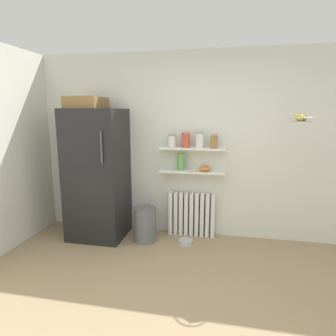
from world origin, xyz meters
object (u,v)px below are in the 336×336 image
at_px(vase, 181,162).
at_px(shelf_bowl, 205,169).
at_px(storage_jar_1, 186,140).
at_px(trash_bin, 145,224).
at_px(storage_jar_3, 214,141).
at_px(pet_food_bowl, 186,242).
at_px(radiator, 192,214).
at_px(refrigerator, 97,172).
at_px(hanging_fruit_basket, 301,118).
at_px(storage_jar_2, 200,140).
at_px(storage_jar_0, 172,141).

xyz_separation_m(vase, shelf_bowl, (0.34, 0.00, -0.09)).
distance_m(storage_jar_1, trash_bin, 1.30).
relative_size(storage_jar_3, pet_food_bowl, 0.97).
distance_m(storage_jar_3, trash_bin, 1.49).
xyz_separation_m(radiator, storage_jar_1, (-0.10, -0.03, 1.08)).
bearing_deg(refrigerator, storage_jar_3, 8.33).
height_order(vase, shelf_bowl, vase).
bearing_deg(trash_bin, pet_food_bowl, 1.84).
relative_size(radiator, hanging_fruit_basket, 2.18).
bearing_deg(hanging_fruit_basket, storage_jar_1, 161.45).
bearing_deg(trash_bin, storage_jar_2, 22.47).
distance_m(radiator, storage_jar_2, 1.09).
bearing_deg(storage_jar_2, vase, 180.00).
distance_m(storage_jar_3, vase, 0.54).
relative_size(storage_jar_3, hanging_fruit_basket, 0.63).
relative_size(storage_jar_1, shelf_bowl, 1.31).
xyz_separation_m(radiator, shelf_bowl, (0.18, -0.03, 0.69)).
distance_m(shelf_bowl, trash_bin, 1.14).
xyz_separation_m(radiator, storage_jar_0, (-0.29, -0.03, 1.06)).
distance_m(vase, hanging_fruit_basket, 1.61).
height_order(radiator, storage_jar_1, storage_jar_1).
distance_m(storage_jar_1, vase, 0.31).
height_order(vase, hanging_fruit_basket, hanging_fruit_basket).
height_order(vase, pet_food_bowl, vase).
bearing_deg(trash_bin, vase, 33.07).
height_order(radiator, storage_jar_0, storage_jar_0).
height_order(storage_jar_2, vase, storage_jar_2).
bearing_deg(shelf_bowl, refrigerator, -171.04).
height_order(storage_jar_1, hanging_fruit_basket, hanging_fruit_basket).
height_order(storage_jar_2, storage_jar_3, storage_jar_2).
bearing_deg(storage_jar_3, pet_food_bowl, -140.24).
bearing_deg(shelf_bowl, storage_jar_3, 0.00).
bearing_deg(pet_food_bowl, storage_jar_3, 39.76).
relative_size(trash_bin, pet_food_bowl, 2.41).
bearing_deg(hanging_fruit_basket, refrigerator, 175.16).
height_order(storage_jar_3, trash_bin, storage_jar_3).
height_order(refrigerator, storage_jar_3, refrigerator).
bearing_deg(vase, storage_jar_2, 0.00).
bearing_deg(storage_jar_0, refrigerator, -167.07).
bearing_deg(storage_jar_2, refrigerator, -170.54).
xyz_separation_m(radiator, storage_jar_2, (0.10, -0.03, 1.08)).
distance_m(refrigerator, shelf_bowl, 1.51).
distance_m(vase, shelf_bowl, 0.35).
bearing_deg(vase, refrigerator, -168.48).
distance_m(storage_jar_1, pet_food_bowl, 1.40).
distance_m(storage_jar_3, pet_food_bowl, 1.43).
relative_size(shelf_bowl, pet_food_bowl, 0.82).
xyz_separation_m(storage_jar_2, shelf_bowl, (0.08, 0.00, -0.39)).
distance_m(refrigerator, vase, 1.19).
bearing_deg(pet_food_bowl, hanging_fruit_basket, -7.88).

